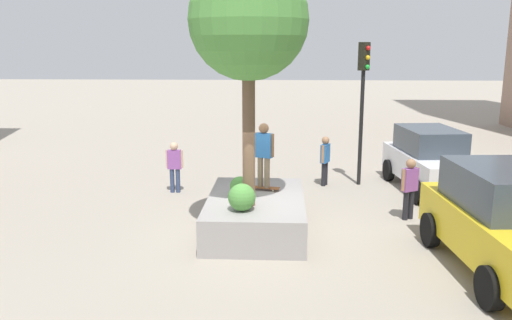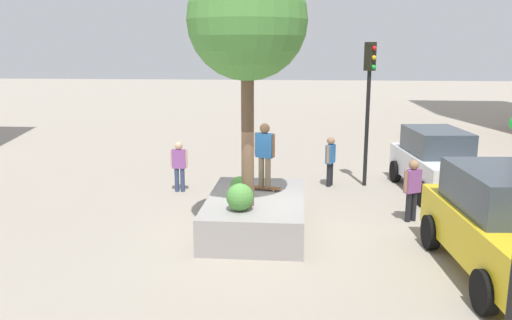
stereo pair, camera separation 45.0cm
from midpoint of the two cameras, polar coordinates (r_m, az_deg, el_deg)
name	(u,v)px [view 1 (the left image)]	position (r m, az deg, el deg)	size (l,w,h in m)	color
ground_plane	(259,236)	(12.14, -0.73, -8.38)	(120.00, 120.00, 0.00)	#9E9384
planter_ledge	(256,213)	(12.42, -1.04, -5.91)	(3.69, 2.28, 0.81)	gray
plaza_tree	(248,22)	(11.16, -2.04, 15.04)	(2.54, 2.54, 5.32)	brown
boxwood_shrub	(242,197)	(11.21, -2.73, -4.15)	(0.60, 0.60, 0.60)	#4C8C3D
hedge_clump	(240,186)	(12.31, -2.84, -2.94)	(0.48, 0.48, 0.48)	#4C8C3D
skateboard	(264,188)	(12.87, -0.15, -3.10)	(0.37, 0.83, 0.07)	brown
skateboarder	(264,151)	(12.65, -0.16, 1.04)	(0.34, 0.51, 1.61)	#847056
police_car	(430,159)	(16.49, 17.96, 0.06)	(4.25, 2.27, 1.90)	white
taxi_cab	(505,221)	(10.95, 24.78, -6.13)	(4.51, 2.31, 2.04)	gold
traffic_light_median	(363,89)	(16.33, 10.96, 7.71)	(0.37, 0.37, 4.46)	black
passerby_with_bag	(410,185)	(13.50, 15.72, -2.65)	(0.37, 0.47, 1.58)	black
pedestrian_crossing	(175,164)	(15.68, -9.81, -0.40)	(0.24, 0.52, 1.54)	navy
bystander_watching	(325,157)	(16.36, 6.87, 0.30)	(0.49, 0.34, 1.58)	black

